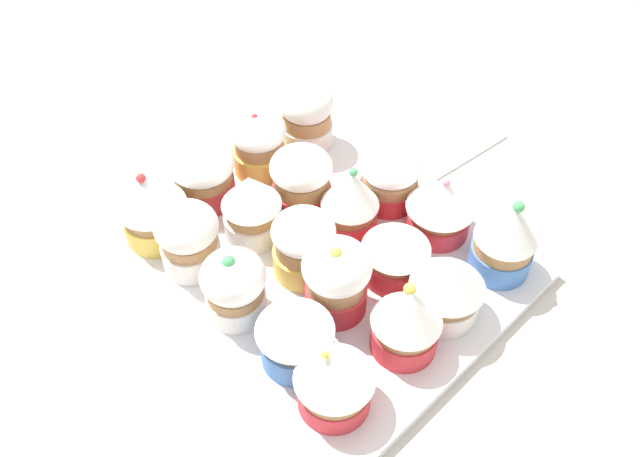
{
  "coord_description": "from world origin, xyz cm",
  "views": [
    {
      "loc": [
        -29.37,
        -29.95,
        50.26
      ],
      "look_at": [
        0.0,
        0.0,
        4.2
      ],
      "focal_mm": 38.11,
      "sensor_mm": 36.0,
      "label": 1
    }
  ],
  "objects_px": {
    "cupcake_11": "(386,175)",
    "cupcake_13": "(252,206)",
    "cupcake_3": "(506,238)",
    "cupcake_17": "(259,143)",
    "cupcake_1": "(407,319)",
    "cupcake_4": "(295,331)",
    "baking_tray": "(320,254)",
    "cupcake_7": "(441,205)",
    "cupcake_5": "(336,278)",
    "cupcake_16": "(203,174)",
    "cupcake_12": "(188,238)",
    "cupcake_18": "(306,115)",
    "cupcake_10": "(349,200)",
    "cupcake_0": "(335,378)",
    "napkin": "(428,124)",
    "cupcake_9": "(304,244)",
    "cupcake_15": "(152,206)",
    "cupcake_2": "(448,285)",
    "cupcake_6": "(396,250)",
    "cupcake_14": "(301,179)",
    "cupcake_8": "(234,285)"
  },
  "relations": [
    {
      "from": "cupcake_11",
      "to": "cupcake_13",
      "type": "relative_size",
      "value": 0.83
    },
    {
      "from": "cupcake_3",
      "to": "cupcake_17",
      "type": "distance_m",
      "value": 0.26
    },
    {
      "from": "cupcake_1",
      "to": "cupcake_4",
      "type": "relative_size",
      "value": 1.06
    },
    {
      "from": "baking_tray",
      "to": "cupcake_7",
      "type": "distance_m",
      "value": 0.12
    },
    {
      "from": "cupcake_1",
      "to": "cupcake_5",
      "type": "bearing_deg",
      "value": 100.01
    },
    {
      "from": "cupcake_5",
      "to": "cupcake_16",
      "type": "height_order",
      "value": "cupcake_5"
    },
    {
      "from": "cupcake_7",
      "to": "cupcake_1",
      "type": "bearing_deg",
      "value": -152.88
    },
    {
      "from": "cupcake_5",
      "to": "cupcake_12",
      "type": "relative_size",
      "value": 1.14
    },
    {
      "from": "cupcake_7",
      "to": "cupcake_4",
      "type": "bearing_deg",
      "value": -177.51
    },
    {
      "from": "cupcake_17",
      "to": "cupcake_18",
      "type": "bearing_deg",
      "value": -2.69
    },
    {
      "from": "cupcake_4",
      "to": "cupcake_10",
      "type": "height_order",
      "value": "cupcake_10"
    },
    {
      "from": "cupcake_0",
      "to": "cupcake_10",
      "type": "height_order",
      "value": "cupcake_10"
    },
    {
      "from": "napkin",
      "to": "cupcake_10",
      "type": "bearing_deg",
      "value": -164.16
    },
    {
      "from": "cupcake_9",
      "to": "cupcake_3",
      "type": "bearing_deg",
      "value": -43.66
    },
    {
      "from": "cupcake_3",
      "to": "cupcake_18",
      "type": "relative_size",
      "value": 1.12
    },
    {
      "from": "cupcake_1",
      "to": "cupcake_15",
      "type": "distance_m",
      "value": 0.26
    },
    {
      "from": "cupcake_2",
      "to": "cupcake_13",
      "type": "bearing_deg",
      "value": 106.99
    },
    {
      "from": "cupcake_1",
      "to": "cupcake_11",
      "type": "height_order",
      "value": "cupcake_1"
    },
    {
      "from": "cupcake_2",
      "to": "cupcake_6",
      "type": "relative_size",
      "value": 1.14
    },
    {
      "from": "cupcake_16",
      "to": "cupcake_11",
      "type": "bearing_deg",
      "value": -44.1
    },
    {
      "from": "cupcake_1",
      "to": "baking_tray",
      "type": "bearing_deg",
      "value": 78.96
    },
    {
      "from": "cupcake_1",
      "to": "cupcake_7",
      "type": "relative_size",
      "value": 1.12
    },
    {
      "from": "cupcake_2",
      "to": "napkin",
      "type": "height_order",
      "value": "cupcake_2"
    },
    {
      "from": "cupcake_3",
      "to": "cupcake_4",
      "type": "distance_m",
      "value": 0.21
    },
    {
      "from": "cupcake_10",
      "to": "cupcake_7",
      "type": "bearing_deg",
      "value": -46.6
    },
    {
      "from": "cupcake_11",
      "to": "cupcake_12",
      "type": "bearing_deg",
      "value": 161.28
    },
    {
      "from": "napkin",
      "to": "cupcake_1",
      "type": "bearing_deg",
      "value": -144.66
    },
    {
      "from": "cupcake_17",
      "to": "cupcake_7",
      "type": "bearing_deg",
      "value": -70.86
    },
    {
      "from": "cupcake_10",
      "to": "cupcake_2",
      "type": "bearing_deg",
      "value": -96.05
    },
    {
      "from": "cupcake_0",
      "to": "cupcake_13",
      "type": "distance_m",
      "value": 0.19
    },
    {
      "from": "cupcake_2",
      "to": "cupcake_15",
      "type": "distance_m",
      "value": 0.28
    },
    {
      "from": "cupcake_13",
      "to": "napkin",
      "type": "bearing_deg",
      "value": -1.05
    },
    {
      "from": "cupcake_18",
      "to": "cupcake_10",
      "type": "bearing_deg",
      "value": -116.22
    },
    {
      "from": "cupcake_18",
      "to": "cupcake_0",
      "type": "bearing_deg",
      "value": -129.8
    },
    {
      "from": "cupcake_15",
      "to": "cupcake_16",
      "type": "height_order",
      "value": "cupcake_15"
    },
    {
      "from": "cupcake_5",
      "to": "cupcake_15",
      "type": "distance_m",
      "value": 0.19
    },
    {
      "from": "baking_tray",
      "to": "cupcake_16",
      "type": "height_order",
      "value": "cupcake_16"
    },
    {
      "from": "cupcake_15",
      "to": "napkin",
      "type": "height_order",
      "value": "cupcake_15"
    },
    {
      "from": "cupcake_7",
      "to": "cupcake_10",
      "type": "bearing_deg",
      "value": 133.4
    },
    {
      "from": "cupcake_10",
      "to": "cupcake_14",
      "type": "distance_m",
      "value": 0.06
    },
    {
      "from": "cupcake_9",
      "to": "cupcake_18",
      "type": "xyz_separation_m",
      "value": [
        0.13,
        0.13,
        0.0
      ]
    },
    {
      "from": "cupcake_8",
      "to": "cupcake_9",
      "type": "xyz_separation_m",
      "value": [
        0.07,
        -0.01,
        -0.0
      ]
    },
    {
      "from": "cupcake_5",
      "to": "cupcake_8",
      "type": "distance_m",
      "value": 0.09
    },
    {
      "from": "baking_tray",
      "to": "cupcake_13",
      "type": "distance_m",
      "value": 0.08
    },
    {
      "from": "cupcake_9",
      "to": "cupcake_13",
      "type": "bearing_deg",
      "value": 93.3
    },
    {
      "from": "cupcake_14",
      "to": "cupcake_17",
      "type": "relative_size",
      "value": 0.95
    },
    {
      "from": "cupcake_3",
      "to": "cupcake_18",
      "type": "height_order",
      "value": "cupcake_3"
    },
    {
      "from": "cupcake_16",
      "to": "cupcake_17",
      "type": "height_order",
      "value": "cupcake_17"
    },
    {
      "from": "cupcake_16",
      "to": "napkin",
      "type": "distance_m",
      "value": 0.28
    },
    {
      "from": "cupcake_4",
      "to": "cupcake_11",
      "type": "bearing_deg",
      "value": 21.26
    }
  ]
}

